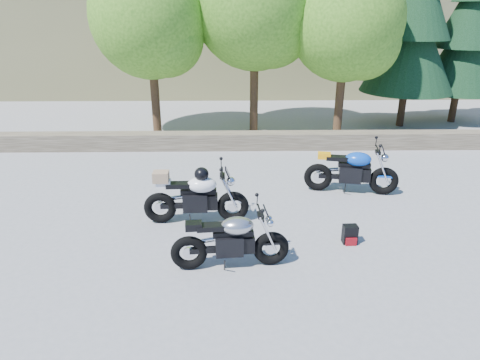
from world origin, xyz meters
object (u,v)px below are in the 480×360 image
Objects in this scene: silver_bike at (231,241)px; blue_bike at (352,171)px; white_bike at (196,196)px; backpack at (350,235)px.

silver_bike is 0.92× the size of blue_bike.
white_bike is 3.01m from backpack.
silver_bike is 2.29m from backpack.
blue_bike is (2.76, 3.05, 0.05)m from silver_bike.
blue_bike is at bearing 21.09° from white_bike.
white_bike reaches higher than backpack.
white_bike is at bearing 108.27° from silver_bike.
blue_bike reaches higher than backpack.
silver_bike is at bearing -68.12° from white_bike.
blue_bike is at bearing 72.94° from backpack.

